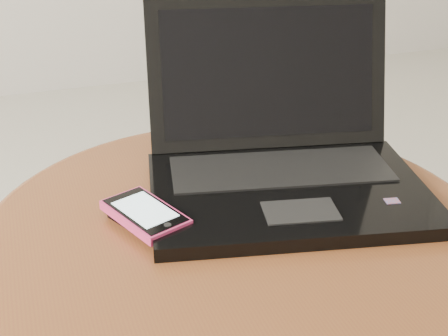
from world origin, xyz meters
name	(u,v)px	position (x,y,z in m)	size (l,w,h in m)	color
table	(236,290)	(0.04, 0.02, 0.38)	(0.61, 0.61, 0.49)	#612510
laptop	(282,155)	(0.12, 0.08, 0.53)	(0.39, 0.36, 0.22)	black
phone_black	(157,222)	(-0.06, 0.03, 0.49)	(0.10, 0.13, 0.01)	black
phone_pink	(145,214)	(-0.07, 0.04, 0.50)	(0.09, 0.12, 0.01)	#E33675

